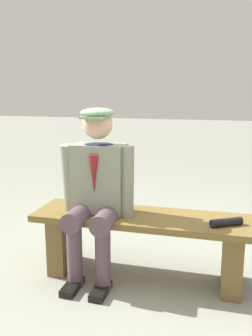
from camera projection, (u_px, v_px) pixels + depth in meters
The scene contains 4 objects.
ground_plane at pixel (143, 276), 2.80m from camera, with size 30.00×30.00×0.00m, color gray.
bench at pixel (144, 236), 2.73m from camera, with size 1.65×0.46×0.49m.
seated_man at pixel (97, 187), 2.68m from camera, with size 0.56×0.55×1.27m.
rolled_magazine at pixel (226, 222), 2.49m from camera, with size 0.05×0.05×0.23m, color black.
Camera 1 is at (-0.53, 2.51, 1.40)m, focal length 39.21 mm.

